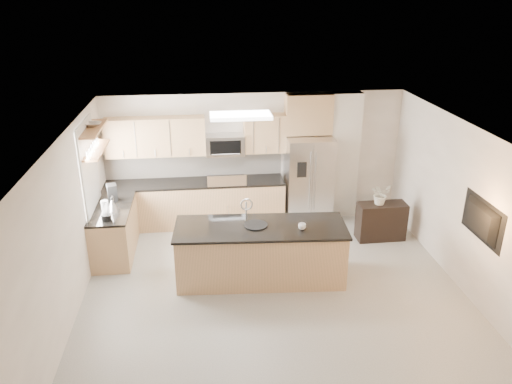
{
  "coord_description": "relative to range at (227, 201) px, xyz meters",
  "views": [
    {
      "loc": [
        -1.03,
        -6.38,
        4.52
      ],
      "look_at": [
        -0.18,
        1.3,
        1.32
      ],
      "focal_mm": 35.0,
      "sensor_mm": 36.0,
      "label": 1
    }
  ],
  "objects": [
    {
      "name": "wall_left",
      "position": [
        -2.4,
        -2.92,
        0.83
      ],
      "size": [
        0.02,
        6.5,
        2.6
      ],
      "primitive_type": "cube",
      "color": "white",
      "rests_on": "floor"
    },
    {
      "name": "ceiling",
      "position": [
        0.6,
        -2.92,
        2.13
      ],
      "size": [
        6.0,
        6.5,
        0.02
      ],
      "primitive_type": "cube",
      "color": "white",
      "rests_on": "wall_back"
    },
    {
      "name": "refrigerator",
      "position": [
        1.66,
        -0.05,
        0.42
      ],
      "size": [
        0.92,
        0.78,
        1.78
      ],
      "color": "#B9B9BB",
      "rests_on": "floor"
    },
    {
      "name": "partition_column",
      "position": [
        2.42,
        0.18,
        0.83
      ],
      "size": [
        0.6,
        0.3,
        2.6
      ],
      "primitive_type": "cube",
      "color": "beige",
      "rests_on": "floor"
    },
    {
      "name": "kettle",
      "position": [
        -2.02,
        -1.25,
        0.56
      ],
      "size": [
        0.21,
        0.21,
        0.26
      ],
      "color": "#B9B9BB",
      "rests_on": "left_counter"
    },
    {
      "name": "flower_vase",
      "position": [
        2.83,
        -1.02,
        0.56
      ],
      "size": [
        0.68,
        0.64,
        0.61
      ],
      "primitive_type": "imported",
      "rotation": [
        0.0,
        0.0,
        0.37
      ],
      "color": "beige",
      "rests_on": "credenza"
    },
    {
      "name": "shelf_lower",
      "position": [
        -2.25,
        -0.97,
        1.48
      ],
      "size": [
        0.3,
        1.2,
        0.04
      ],
      "primitive_type": "cube",
      "color": "#905E39",
      "rests_on": "wall_left"
    },
    {
      "name": "television",
      "position": [
        3.51,
        -3.12,
        0.88
      ],
      "size": [
        0.14,
        1.08,
        0.62
      ],
      "primitive_type": "imported",
      "rotation": [
        0.0,
        0.0,
        1.57
      ],
      "color": "black",
      "rests_on": "wall_right"
    },
    {
      "name": "floor",
      "position": [
        0.6,
        -2.92,
        -0.47
      ],
      "size": [
        6.5,
        6.5,
        0.0
      ],
      "primitive_type": "plane",
      "color": "#AFADA7",
      "rests_on": "ground"
    },
    {
      "name": "bowl",
      "position": [
        -2.25,
        -0.89,
        1.91
      ],
      "size": [
        0.37,
        0.37,
        0.08
      ],
      "primitive_type": "imported",
      "rotation": [
        0.0,
        0.0,
        -0.07
      ],
      "color": "#B9B9BB",
      "rests_on": "shelf_upper"
    },
    {
      "name": "upper_cabinets",
      "position": [
        -0.7,
        0.16,
        1.35
      ],
      "size": [
        3.5,
        0.33,
        0.75
      ],
      "color": "tan",
      "rests_on": "wall_back"
    },
    {
      "name": "island",
      "position": [
        0.43,
        -2.18,
        0.01
      ],
      "size": [
        2.82,
        1.17,
        1.38
      ],
      "rotation": [
        0.0,
        0.0,
        -0.06
      ],
      "color": "tan",
      "rests_on": "floor"
    },
    {
      "name": "wall_back",
      "position": [
        0.6,
        0.33,
        0.83
      ],
      "size": [
        6.0,
        0.02,
        2.6
      ],
      "primitive_type": "cube",
      "color": "white",
      "rests_on": "floor"
    },
    {
      "name": "range",
      "position": [
        0.0,
        0.0,
        0.0
      ],
      "size": [
        0.76,
        0.64,
        1.14
      ],
      "color": "black",
      "rests_on": "floor"
    },
    {
      "name": "window",
      "position": [
        -2.38,
        -1.07,
        1.18
      ],
      "size": [
        0.04,
        1.15,
        1.65
      ],
      "color": "white",
      "rests_on": "wall_left"
    },
    {
      "name": "microwave",
      "position": [
        0.0,
        0.12,
        1.16
      ],
      "size": [
        0.76,
        0.4,
        0.4
      ],
      "color": "#B9B9BB",
      "rests_on": "upper_cabinets"
    },
    {
      "name": "cup",
      "position": [
        1.07,
        -2.35,
        0.53
      ],
      "size": [
        0.15,
        0.15,
        0.1
      ],
      "primitive_type": "imported",
      "rotation": [
        0.0,
        0.0,
        -0.27
      ],
      "color": "white",
      "rests_on": "island"
    },
    {
      "name": "back_counter",
      "position": [
        -0.63,
        0.01,
        -0.0
      ],
      "size": [
        3.55,
        0.66,
        1.44
      ],
      "color": "tan",
      "rests_on": "floor"
    },
    {
      "name": "blender",
      "position": [
        -2.07,
        -1.61,
        0.6
      ],
      "size": [
        0.15,
        0.15,
        0.36
      ],
      "color": "black",
      "rests_on": "left_counter"
    },
    {
      "name": "left_counter",
      "position": [
        -2.07,
        -1.07,
        -0.01
      ],
      "size": [
        0.66,
        1.5,
        0.92
      ],
      "color": "tan",
      "rests_on": "floor"
    },
    {
      "name": "wall_right",
      "position": [
        3.6,
        -2.92,
        0.83
      ],
      "size": [
        0.02,
        6.5,
        2.6
      ],
      "primitive_type": "cube",
      "color": "white",
      "rests_on": "floor"
    },
    {
      "name": "shelf_upper",
      "position": [
        -2.25,
        -0.97,
        1.85
      ],
      "size": [
        0.3,
        1.2,
        0.04
      ],
      "primitive_type": "cube",
      "color": "#905E39",
      "rests_on": "wall_left"
    },
    {
      "name": "credenza",
      "position": [
        2.89,
        -1.03,
        -0.11
      ],
      "size": [
        0.91,
        0.39,
        0.73
      ],
      "primitive_type": "cube",
      "rotation": [
        0.0,
        0.0,
        0.01
      ],
      "color": "black",
      "rests_on": "floor"
    },
    {
      "name": "coffee_maker",
      "position": [
        -2.09,
        -0.77,
        0.59
      ],
      "size": [
        0.21,
        0.24,
        0.31
      ],
      "color": "black",
      "rests_on": "left_counter"
    },
    {
      "name": "ceiling_fixture",
      "position": [
        0.2,
        -1.32,
        2.09
      ],
      "size": [
        1.0,
        0.5,
        0.06
      ],
      "primitive_type": "cube",
      "color": "white",
      "rests_on": "ceiling"
    },
    {
      "name": "platter",
      "position": [
        0.35,
        -2.14,
        0.49
      ],
      "size": [
        0.46,
        0.46,
        0.02
      ],
      "primitive_type": "cylinder",
      "rotation": [
        0.0,
        0.0,
        0.22
      ],
      "color": "black",
      "rests_on": "island"
    }
  ]
}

